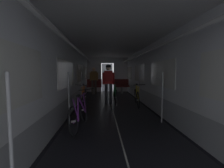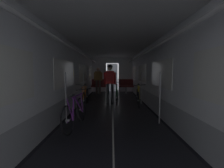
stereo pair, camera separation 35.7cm
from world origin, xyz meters
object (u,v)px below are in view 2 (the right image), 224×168
person_standing_near_bench (98,79)px  bicycle_green_in_aisle (116,95)px  bicycle_orange (84,97)px  bench_seat_far_right (125,85)px  bicycle_yellow (137,97)px  bicycle_purple (75,112)px  bench_seat_far_left (98,85)px  person_cyclist_aisle (109,80)px

person_standing_near_bench → bicycle_green_in_aisle: bearing=-69.0°
bicycle_orange → bench_seat_far_right: bearing=62.3°
bicycle_yellow → bicycle_orange: (-2.18, -0.02, -0.00)m
bicycle_orange → bicycle_green_in_aisle: (1.32, 0.64, 0.00)m
bicycle_purple → bicycle_orange: bearing=94.2°
bicycle_yellow → bicycle_purple: bearing=-129.5°
bench_seat_far_right → person_standing_near_bench: bearing=-168.2°
bicycle_green_in_aisle → person_standing_near_bench: 3.10m
bicycle_orange → bicycle_green_in_aisle: bicycle_orange is taller
bench_seat_far_left → bicycle_green_in_aisle: 3.41m
bench_seat_far_left → bench_seat_far_right: (1.80, 0.00, 0.00)m
bench_seat_far_right → bicycle_purple: bearing=-106.5°
bicycle_green_in_aisle → person_standing_near_bench: person_standing_near_bench is taller
bench_seat_far_left → bench_seat_far_right: bearing=0.0°
bicycle_yellow → bench_seat_far_right: bearing=92.3°
bicycle_yellow → person_standing_near_bench: (-1.95, 3.46, 0.59)m
bench_seat_far_right → person_cyclist_aisle: person_cyclist_aisle is taller
bench_seat_far_left → bicycle_yellow: bearing=-63.1°
bench_seat_far_right → bicycle_green_in_aisle: 3.30m
bicycle_purple → person_cyclist_aisle: (0.84, 2.78, 0.69)m
person_cyclist_aisle → person_standing_near_bench: bearing=104.2°
bench_seat_far_left → bicycle_orange: bearing=-93.4°
bicycle_purple → bicycle_yellow: bearing=50.5°
bench_seat_far_right → bicycle_green_in_aisle: size_ratio=0.58×
bicycle_orange → person_standing_near_bench: bearing=86.2°
bicycle_green_in_aisle → person_standing_near_bench: size_ratio=1.00×
bicycle_purple → bench_seat_far_right: bearing=73.5°
bench_seat_far_right → bicycle_orange: bearing=-117.7°
bench_seat_far_left → bicycle_purple: 6.27m
bench_seat_far_right → person_standing_near_bench: (-1.80, -0.38, 0.41)m
bench_seat_far_right → bicycle_purple: size_ratio=0.58×
bicycle_purple → bicycle_green_in_aisle: bicycle_purple is taller
bench_seat_far_right → person_cyclist_aisle: bearing=-106.1°
bicycle_purple → person_standing_near_bench: 5.92m
person_standing_near_bench → bicycle_orange: bearing=-93.8°
bench_seat_far_left → person_standing_near_bench: person_standing_near_bench is taller
bench_seat_far_left → person_cyclist_aisle: bearing=-77.2°
bicycle_yellow → bench_seat_far_left: bearing=116.9°
bicycle_orange → person_standing_near_bench: size_ratio=1.00×
bicycle_purple → bench_seat_far_left: bearing=89.5°
bicycle_orange → person_standing_near_bench: person_standing_near_bench is taller
bench_seat_far_left → bicycle_orange: 3.87m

